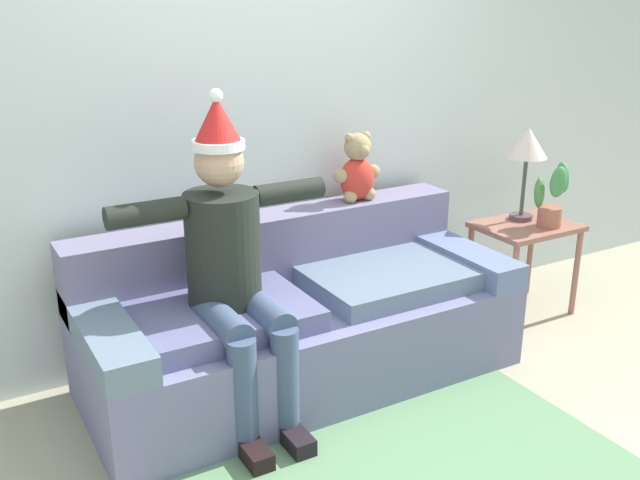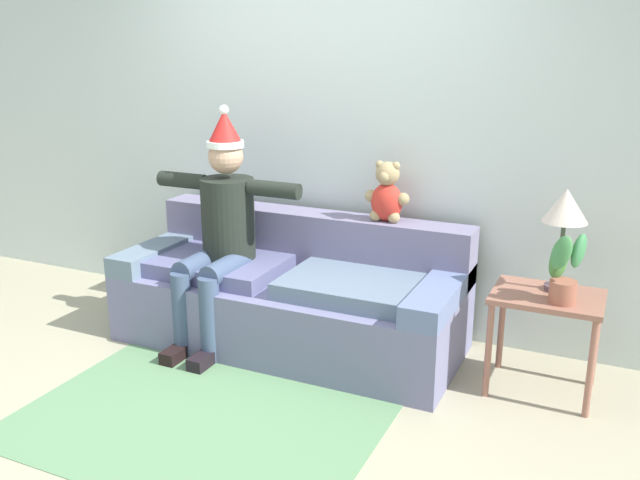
{
  "view_description": "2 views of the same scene",
  "coord_description": "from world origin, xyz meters",
  "px_view_note": "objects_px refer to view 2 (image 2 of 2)",
  "views": [
    {
      "loc": [
        -1.56,
        -1.91,
        1.9
      ],
      "look_at": [
        0.02,
        0.83,
        0.79
      ],
      "focal_mm": 40.16,
      "sensor_mm": 36.0,
      "label": 1
    },
    {
      "loc": [
        1.88,
        -2.62,
        1.89
      ],
      "look_at": [
        0.28,
        0.84,
        0.77
      ],
      "focal_mm": 38.15,
      "sensor_mm": 36.0,
      "label": 2
    }
  ],
  "objects_px": {
    "person_seated": "(220,227)",
    "table_lamp": "(565,211)",
    "side_table": "(546,310)",
    "couch": "(292,295)",
    "teddy_bear": "(387,194)",
    "potted_plant": "(565,271)"
  },
  "relations": [
    {
      "from": "person_seated",
      "to": "table_lamp",
      "type": "bearing_deg",
      "value": 6.9
    },
    {
      "from": "person_seated",
      "to": "side_table",
      "type": "distance_m",
      "value": 2.0
    },
    {
      "from": "couch",
      "to": "person_seated",
      "type": "distance_m",
      "value": 0.63
    },
    {
      "from": "couch",
      "to": "person_seated",
      "type": "relative_size",
      "value": 1.44
    },
    {
      "from": "teddy_bear",
      "to": "side_table",
      "type": "bearing_deg",
      "value": -15.49
    },
    {
      "from": "person_seated",
      "to": "teddy_bear",
      "type": "bearing_deg",
      "value": 25.09
    },
    {
      "from": "couch",
      "to": "potted_plant",
      "type": "bearing_deg",
      "value": -3.67
    },
    {
      "from": "table_lamp",
      "to": "potted_plant",
      "type": "height_order",
      "value": "table_lamp"
    },
    {
      "from": "person_seated",
      "to": "potted_plant",
      "type": "xyz_separation_m",
      "value": [
        2.06,
        0.06,
        -0.01
      ]
    },
    {
      "from": "side_table",
      "to": "table_lamp",
      "type": "distance_m",
      "value": 0.55
    },
    {
      "from": "side_table",
      "to": "potted_plant",
      "type": "relative_size",
      "value": 1.46
    },
    {
      "from": "couch",
      "to": "table_lamp",
      "type": "bearing_deg",
      "value": 2.94
    },
    {
      "from": "table_lamp",
      "to": "couch",
      "type": "bearing_deg",
      "value": -177.06
    },
    {
      "from": "couch",
      "to": "side_table",
      "type": "relative_size",
      "value": 3.74
    },
    {
      "from": "teddy_bear",
      "to": "side_table",
      "type": "height_order",
      "value": "teddy_bear"
    },
    {
      "from": "teddy_bear",
      "to": "table_lamp",
      "type": "height_order",
      "value": "teddy_bear"
    },
    {
      "from": "table_lamp",
      "to": "person_seated",
      "type": "bearing_deg",
      "value": -173.1
    },
    {
      "from": "person_seated",
      "to": "potted_plant",
      "type": "relative_size",
      "value": 3.79
    },
    {
      "from": "couch",
      "to": "potted_plant",
      "type": "relative_size",
      "value": 5.45
    },
    {
      "from": "side_table",
      "to": "potted_plant",
      "type": "height_order",
      "value": "potted_plant"
    },
    {
      "from": "side_table",
      "to": "teddy_bear",
      "type": "bearing_deg",
      "value": 164.51
    },
    {
      "from": "couch",
      "to": "person_seated",
      "type": "height_order",
      "value": "person_seated"
    }
  ]
}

